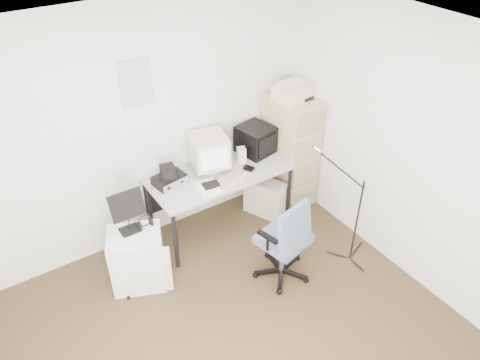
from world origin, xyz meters
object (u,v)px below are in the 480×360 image
filing_cabinet (290,150)px  desk (221,199)px  side_cart (137,259)px  office_chair (284,237)px

filing_cabinet → desk: filing_cabinet is taller
filing_cabinet → side_cart: bearing=-171.4°
filing_cabinet → side_cart: (-2.04, -0.31, -0.35)m
filing_cabinet → desk: 0.99m
side_cart → office_chair: bearing=-6.0°
side_cart → desk: bearing=37.7°
desk → office_chair: office_chair is taller
desk → filing_cabinet: bearing=1.8°
filing_cabinet → office_chair: size_ratio=1.34×
filing_cabinet → desk: size_ratio=0.87×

